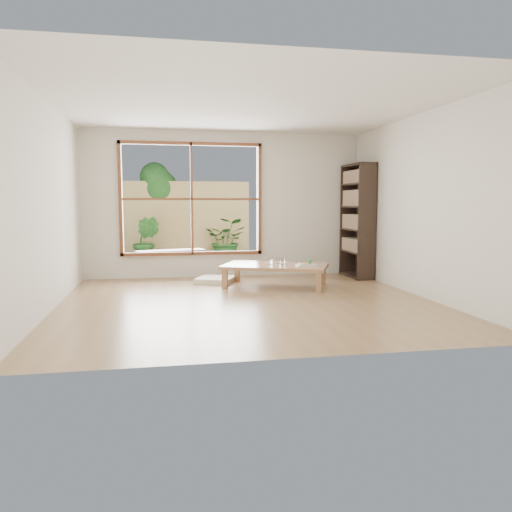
{
  "coord_description": "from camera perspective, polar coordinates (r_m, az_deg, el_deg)",
  "views": [
    {
      "loc": [
        -1.13,
        -6.56,
        1.35
      ],
      "look_at": [
        0.24,
        0.68,
        0.55
      ],
      "focal_mm": 35.0,
      "sensor_mm": 36.0,
      "label": 1
    }
  ],
  "objects": [
    {
      "name": "deck",
      "position": [
        10.22,
        -7.63,
        -1.45
      ],
      "size": [
        2.8,
        2.0,
        0.05
      ],
      "primitive_type": "cube",
      "color": "#332B25",
      "rests_on": "ground"
    },
    {
      "name": "glass_short",
      "position": [
        8.08,
        2.59,
        -0.51
      ],
      "size": [
        0.08,
        0.08,
        0.1
      ],
      "primitive_type": "cylinder",
      "color": "silver",
      "rests_on": "low_table"
    },
    {
      "name": "glass_small",
      "position": [
        7.99,
        1.51,
        -0.7
      ],
      "size": [
        0.06,
        0.06,
        0.07
      ],
      "primitive_type": "cylinder",
      "color": "silver",
      "rests_on": "low_table"
    },
    {
      "name": "shrub_right",
      "position": [
        11.02,
        -3.34,
        1.84
      ],
      "size": [
        1.07,
        0.99,
        0.98
      ],
      "primitive_type": "imported",
      "rotation": [
        0.0,
        0.0,
        -0.3
      ],
      "color": "#2E6726",
      "rests_on": "deck"
    },
    {
      "name": "floor_cushion",
      "position": [
        8.46,
        -4.65,
        -2.71
      ],
      "size": [
        0.77,
        0.77,
        0.09
      ],
      "primitive_type": "cube",
      "rotation": [
        0.0,
        0.0,
        -0.39
      ],
      "color": "white",
      "rests_on": "ground"
    },
    {
      "name": "shrub_left",
      "position": [
        10.7,
        -12.45,
        1.69
      ],
      "size": [
        0.68,
        0.61,
        1.02
      ],
      "primitive_type": "imported",
      "rotation": [
        0.0,
        0.0,
        -0.32
      ],
      "color": "#2E6726",
      "rests_on": "deck"
    },
    {
      "name": "ground",
      "position": [
        6.79,
        -0.9,
        -5.26
      ],
      "size": [
        5.0,
        5.0,
        0.0
      ],
      "primitive_type": "plane",
      "color": "#99744C",
      "rests_on": "ground"
    },
    {
      "name": "garden_bench",
      "position": [
        9.69,
        -9.7,
        0.32
      ],
      "size": [
        1.35,
        0.68,
        0.41
      ],
      "rotation": [
        0.0,
        0.0,
        0.24
      ],
      "color": "black",
      "rests_on": "deck"
    },
    {
      "name": "glass_mid",
      "position": [
        7.96,
        3.09,
        -0.61
      ],
      "size": [
        0.07,
        0.07,
        0.1
      ],
      "primitive_type": "cylinder",
      "color": "silver",
      "rests_on": "low_table"
    },
    {
      "name": "food_tray",
      "position": [
        7.88,
        5.8,
        -0.93
      ],
      "size": [
        0.3,
        0.22,
        0.09
      ],
      "rotation": [
        0.0,
        0.0,
        0.04
      ],
      "color": "white",
      "rests_on": "low_table"
    },
    {
      "name": "bookshelf",
      "position": [
        9.14,
        11.51,
        3.94
      ],
      "size": [
        0.32,
        0.91,
        2.02
      ],
      "primitive_type": "cube",
      "color": "black",
      "rests_on": "ground"
    },
    {
      "name": "bamboo_fence",
      "position": [
        11.14,
        -7.97,
        3.82
      ],
      "size": [
        2.8,
        0.06,
        1.8
      ],
      "primitive_type": "cube",
      "color": "tan",
      "rests_on": "ground"
    },
    {
      "name": "garden_tree",
      "position": [
        11.42,
        -11.52,
        7.45
      ],
      "size": [
        1.04,
        0.85,
        2.22
      ],
      "color": "#4C3D2D",
      "rests_on": "ground"
    },
    {
      "name": "glass_tall",
      "position": [
        7.9,
        1.68,
        -0.58
      ],
      "size": [
        0.07,
        0.07,
        0.12
      ],
      "primitive_type": "cylinder",
      "color": "silver",
      "rests_on": "low_table"
    },
    {
      "name": "low_table",
      "position": [
        7.97,
        2.23,
        -1.28
      ],
      "size": [
        1.85,
        1.48,
        0.36
      ],
      "rotation": [
        0.0,
        0.0,
        -0.41
      ],
      "color": "tan",
      "rests_on": "ground"
    }
  ]
}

